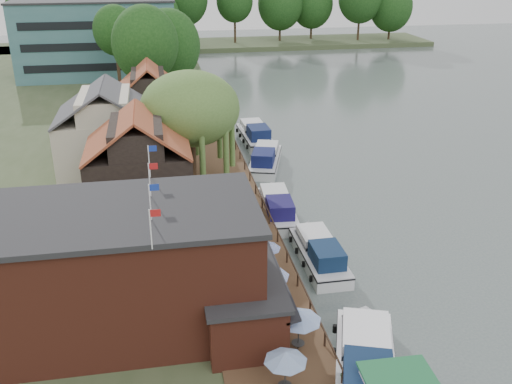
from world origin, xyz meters
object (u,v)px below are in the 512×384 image
cottage_b (107,129)px  umbrella_4 (245,237)px  cottage_c (150,103)px  cottage_a (139,164)px  cruiser_3 (265,156)px  cruiser_1 (320,250)px  umbrella_1 (299,330)px  umbrella_2 (270,285)px  cruiser_0 (366,362)px  pub (156,266)px  umbrella_0 (285,372)px  umbrella_3 (266,257)px  umbrella_5 (248,221)px  cruiser_4 (255,132)px  cruiser_2 (277,205)px  willow (191,131)px  hotel_block (97,38)px

cottage_b → umbrella_4: bearing=-60.7°
cottage_c → umbrella_4: cottage_c is taller
cottage_a → cruiser_3: bearing=42.1°
cottage_b → cruiser_1: bearing=-50.5°
cottage_c → umbrella_1: cottage_c is taller
umbrella_2 → cruiser_0: (3.77, -6.44, -0.99)m
cruiser_3 → umbrella_2: bearing=-83.4°
pub → umbrella_0: size_ratio=8.42×
umbrella_3 → umbrella_5: size_ratio=1.00×
cottage_c → umbrella_3: size_ratio=3.58×
umbrella_3 → umbrella_5: bearing=92.9°
umbrella_1 → cruiser_3: size_ratio=0.25×
umbrella_4 → cruiser_4: size_ratio=0.24×
umbrella_1 → cruiser_2: umbrella_1 is taller
willow → cruiser_0: size_ratio=0.98×
cruiser_2 → umbrella_3: bearing=-102.3°
umbrella_4 → umbrella_5: bearing=76.2°
cottage_b → cruiser_1: cottage_b is taller
pub → umbrella_0: 9.37m
umbrella_0 → hotel_block: bearing=100.0°
cruiser_3 → cruiser_4: bearing=104.3°
cottage_b → hotel_block: bearing=95.0°
umbrella_0 → cottage_a: bearing=107.2°
umbrella_1 → umbrella_5: size_ratio=1.01×
cruiser_0 → umbrella_0: bearing=-147.5°
umbrella_0 → umbrella_5: size_ratio=1.00×
umbrella_5 → cruiser_0: bearing=-76.7°
pub → umbrella_2: size_ratio=8.37×
pub → cottage_a: bearing=93.8°
umbrella_1 → umbrella_3: (-0.22, 7.92, 0.00)m
cottage_a → cruiser_0: size_ratio=0.81×
umbrella_5 → cruiser_2: size_ratio=0.25×
willow → umbrella_4: bearing=-78.6°
umbrella_4 → cruiser_1: bearing=-7.1°
hotel_block → cruiser_3: bearing=-66.7°
umbrella_2 → umbrella_4: bearing=94.1°
hotel_block → cottage_b: (4.00, -46.00, -1.90)m
hotel_block → umbrella_3: size_ratio=10.69×
umbrella_3 → cruiser_2: (3.01, 10.41, -1.17)m
cottage_c → cruiser_0: cottage_c is taller
umbrella_5 → cruiser_2: umbrella_5 is taller
cottage_a → umbrella_5: size_ratio=3.62×
pub → cruiser_2: pub is taller
umbrella_3 → cruiser_3: umbrella_3 is taller
pub → umbrella_3: 8.39m
pub → umbrella_1: pub is taller
umbrella_3 → umbrella_4: same height
umbrella_0 → umbrella_4: (0.32, 13.94, 0.00)m
cottage_c → willow: (3.50, -14.00, 0.96)m
umbrella_3 → cruiser_2: 10.90m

